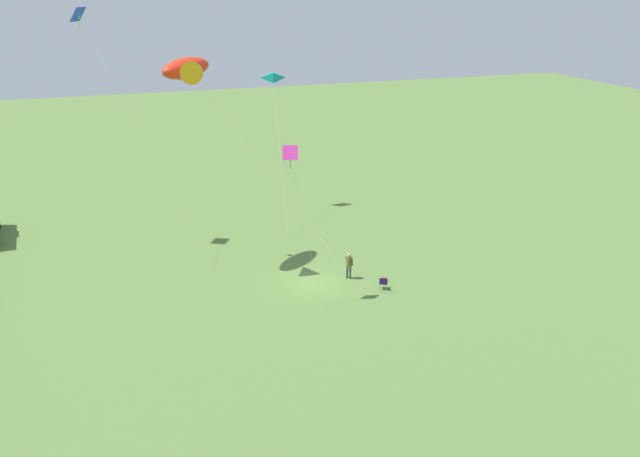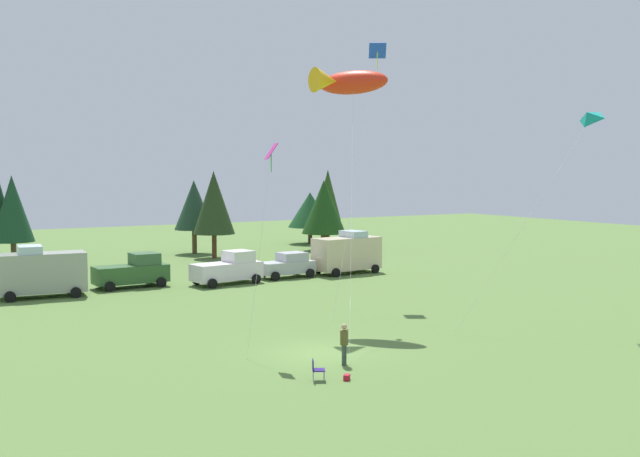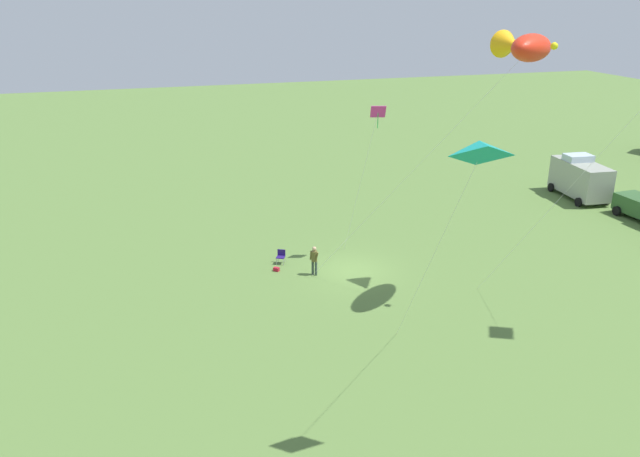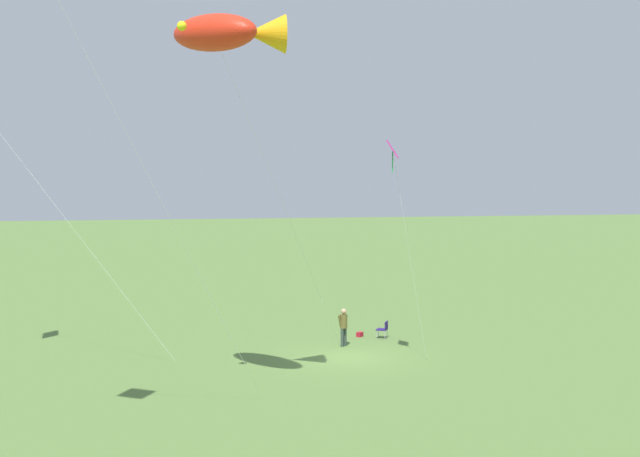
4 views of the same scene
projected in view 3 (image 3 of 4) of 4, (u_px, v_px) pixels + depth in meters
name	position (u px, v px, depth m)	size (l,w,h in m)	color
ground_plane	(352.00, 271.00, 36.35)	(160.00, 160.00, 0.00)	#557637
person_kite_flyer	(314.00, 258.00, 35.47)	(0.54, 0.50, 1.74)	#34453B
folding_chair	(281.00, 255.00, 37.22)	(0.65, 0.65, 0.82)	navy
backpack_on_grass	(276.00, 269.00, 36.27)	(0.32, 0.22, 0.22)	#AE192A
van_motorhome_grey	(580.00, 178.00, 48.68)	(5.59, 3.03, 3.34)	#9A9F8F
kite_large_fish	(526.00, 47.00, 28.66)	(7.65, 10.79, 13.55)	red
kite_delta_teal	(478.00, 149.00, 18.58)	(8.35, 2.00, 11.31)	teal
kite_diamond_rainbow	(377.00, 116.00, 35.05)	(2.22, 1.76, 9.30)	#D23099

